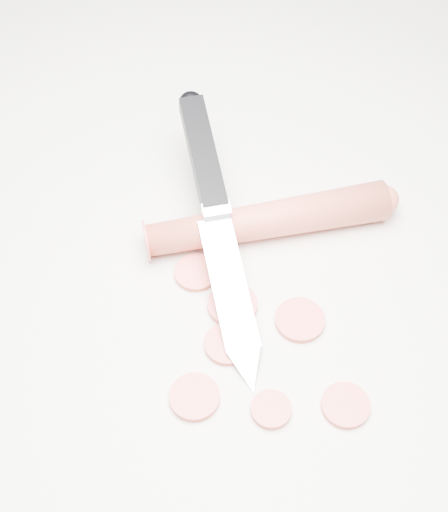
% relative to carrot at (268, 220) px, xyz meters
% --- Properties ---
extents(ground, '(2.40, 2.40, 0.00)m').
position_rel_carrot_xyz_m(ground, '(0.01, -0.06, -0.02)').
color(ground, silver).
rests_on(ground, ground).
extents(carrot, '(0.19, 0.15, 0.03)m').
position_rel_carrot_xyz_m(carrot, '(0.00, 0.00, 0.00)').
color(carrot, '#D54F39').
rests_on(carrot, ground).
extents(carrot_slice_0, '(0.04, 0.04, 0.01)m').
position_rel_carrot_xyz_m(carrot_slice_0, '(0.00, -0.08, -0.01)').
color(carrot_slice_0, '#E9564C').
rests_on(carrot_slice_0, ground).
extents(carrot_slice_1, '(0.04, 0.04, 0.01)m').
position_rel_carrot_xyz_m(carrot_slice_1, '(0.01, -0.17, -0.02)').
color(carrot_slice_1, '#E9564C').
rests_on(carrot_slice_1, ground).
extents(carrot_slice_2, '(0.04, 0.04, 0.01)m').
position_rel_carrot_xyz_m(carrot_slice_2, '(0.06, -0.08, -0.02)').
color(carrot_slice_2, '#E9564C').
rests_on(carrot_slice_2, ground).
extents(carrot_slice_3, '(0.04, 0.04, 0.01)m').
position_rel_carrot_xyz_m(carrot_slice_3, '(0.01, -0.12, -0.02)').
color(carrot_slice_3, '#E9564C').
rests_on(carrot_slice_3, ground).
extents(carrot_slice_4, '(0.04, 0.04, 0.01)m').
position_rel_carrot_xyz_m(carrot_slice_4, '(0.11, -0.13, -0.02)').
color(carrot_slice_4, '#E9564C').
rests_on(carrot_slice_4, ground).
extents(carrot_slice_5, '(0.04, 0.04, 0.01)m').
position_rel_carrot_xyz_m(carrot_slice_5, '(-0.04, -0.06, -0.02)').
color(carrot_slice_5, '#E9564C').
rests_on(carrot_slice_5, ground).
extents(carrot_slice_6, '(0.03, 0.03, 0.01)m').
position_rel_carrot_xyz_m(carrot_slice_6, '(0.06, -0.16, -0.02)').
color(carrot_slice_6, '#E9564C').
rests_on(carrot_slice_6, ground).
extents(kitchen_knife, '(0.18, 0.24, 0.07)m').
position_rel_carrot_xyz_m(kitchen_knife, '(-0.03, -0.04, 0.02)').
color(kitchen_knife, silver).
rests_on(kitchen_knife, ground).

